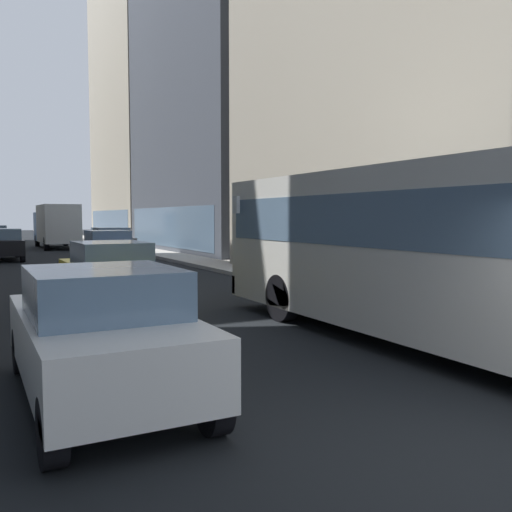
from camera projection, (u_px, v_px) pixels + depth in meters
The scene contains 10 objects.
ground_plane at pixel (44, 251), 35.67m from camera, with size 120.00×120.00×0.00m, color black.
sidewalk_right at pixel (130, 247), 38.30m from camera, with size 2.40×110.00×0.15m, color #ADA89E.
building_right_far at pixel (159, 45), 50.47m from camera, with size 10.03×15.54×36.30m.
transit_bus at pixel (453, 244), 8.86m from camera, with size 2.78×11.53×3.05m.
car_white_van at pixel (102, 333), 6.55m from camera, with size 1.77×4.14×1.62m.
car_blue_hatchback at pixel (107, 248), 24.29m from camera, with size 1.84×4.26×1.62m.
car_grey_wagon at pixel (110, 241), 30.87m from camera, with size 1.90×4.68×1.62m.
car_black_suv at pixel (2, 244), 27.83m from camera, with size 1.85×4.62×1.62m.
car_yellow_taxi at pixel (109, 274), 13.27m from camera, with size 1.71×4.64×1.62m.
box_truck at pixel (56, 225), 38.58m from camera, with size 2.30×7.50×3.05m.
Camera 1 is at (-4.15, -3.01, 2.22)m, focal length 38.15 mm.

